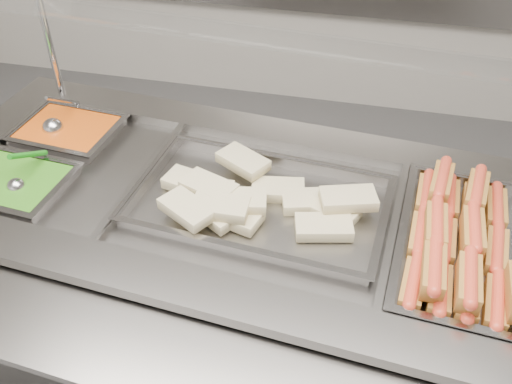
% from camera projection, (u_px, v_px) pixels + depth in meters
% --- Properties ---
extents(steam_counter, '(1.91, 0.98, 0.89)m').
position_uv_depth(steam_counter, '(242.00, 299.00, 1.85)').
color(steam_counter, gray).
rests_on(steam_counter, ground).
extents(tray_rail, '(1.79, 0.52, 0.05)m').
position_uv_depth(tray_rail, '(162.00, 353.00, 1.23)').
color(tray_rail, gray).
rests_on(tray_rail, steam_counter).
extents(sneeze_guard, '(1.64, 0.43, 0.43)m').
position_uv_depth(sneeze_guard, '(264.00, 41.00, 1.50)').
color(sneeze_guard, silver).
rests_on(sneeze_guard, steam_counter).
extents(pan_hotdogs, '(0.38, 0.57, 0.10)m').
position_uv_depth(pan_hotdogs, '(467.00, 255.00, 1.45)').
color(pan_hotdogs, gray).
rests_on(pan_hotdogs, steam_counter).
extents(pan_wraps, '(0.70, 0.45, 0.07)m').
position_uv_depth(pan_wraps, '(259.00, 206.00, 1.57)').
color(pan_wraps, gray).
rests_on(pan_wraps, steam_counter).
extents(pan_beans, '(0.32, 0.26, 0.10)m').
position_uv_depth(pan_beans, '(70.00, 138.00, 1.85)').
color(pan_beans, gray).
rests_on(pan_beans, steam_counter).
extents(pan_peas, '(0.32, 0.26, 0.10)m').
position_uv_depth(pan_peas, '(16.00, 191.00, 1.64)').
color(pan_peas, gray).
rests_on(pan_peas, steam_counter).
extents(hotdogs_in_buns, '(0.29, 0.53, 0.12)m').
position_uv_depth(hotdogs_in_buns, '(460.00, 241.00, 1.42)').
color(hotdogs_in_buns, brown).
rests_on(hotdogs_in_buns, pan_hotdogs).
extents(tortilla_wraps, '(0.61, 0.39, 0.07)m').
position_uv_depth(tortilla_wraps, '(252.00, 199.00, 1.55)').
color(tortilla_wraps, '#D0C18B').
rests_on(tortilla_wraps, pan_wraps).
extents(ladle, '(0.07, 0.19, 0.15)m').
position_uv_depth(ladle, '(54.00, 127.00, 1.82)').
color(ladle, '#B8B8BD').
rests_on(ladle, pan_beans).
extents(serving_spoon, '(0.06, 0.18, 0.13)m').
position_uv_depth(serving_spoon, '(19.00, 181.00, 1.60)').
color(serving_spoon, '#B8B8BD').
rests_on(serving_spoon, pan_peas).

